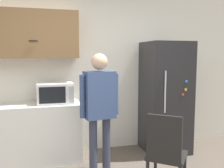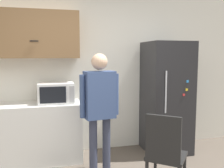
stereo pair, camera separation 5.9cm
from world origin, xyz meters
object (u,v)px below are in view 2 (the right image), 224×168
Objects in this scene: microwave at (56,93)px; refrigerator at (166,97)px; chair at (165,151)px; person at (100,102)px.

microwave is 0.29× the size of refrigerator.
refrigerator is at bearing -1.84° from microwave.
chair is (-0.63, -1.25, -0.39)m from refrigerator.
person is at bearing -10.60° from chair.
microwave is 0.55× the size of chair.
refrigerator is (1.24, 0.52, -0.07)m from person.
microwave is 1.82m from chair.
refrigerator is 1.91× the size of chair.
refrigerator is at bearing 13.92° from person.
microwave is at bearing 125.38° from person.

